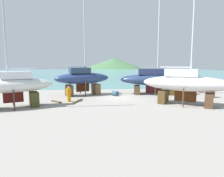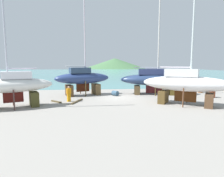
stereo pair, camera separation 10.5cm
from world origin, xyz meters
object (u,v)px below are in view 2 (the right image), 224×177
at_px(sailboat_large_starboard, 185,84).
at_px(barrel_tipped_center, 115,93).
at_px(worker, 69,94).
at_px(barrel_rust_near, 212,94).
at_px(barrel_rust_mid, 200,89).
at_px(barrel_tipped_right, 8,98).
at_px(barrel_rust_far, 192,91).
at_px(sailboat_small_center, 13,86).
at_px(sailboat_mid_port, 83,79).
at_px(sailboat_far_slipway, 154,79).

relative_size(sailboat_large_starboard, barrel_tipped_center, 17.89).
distance_m(worker, barrel_rust_near, 16.63).
bearing_deg(barrel_rust_mid, barrel_tipped_right, -170.71).
xyz_separation_m(sailboat_large_starboard, barrel_rust_far, (4.37, 7.06, -1.79)).
relative_size(sailboat_small_center, barrel_tipped_center, 17.10).
xyz_separation_m(sailboat_mid_port, barrel_rust_mid, (16.20, 0.78, -1.68)).
bearing_deg(worker, barrel_tipped_center, 86.27).
relative_size(sailboat_large_starboard, barrel_rust_near, 15.10).
bearing_deg(sailboat_far_slipway, sailboat_mid_port, -169.94).
distance_m(barrel_tipped_center, barrel_rust_far, 10.55).
relative_size(sailboat_large_starboard, barrel_rust_mid, 16.10).
bearing_deg(barrel_tipped_right, sailboat_large_starboard, -11.87).
height_order(sailboat_far_slipway, barrel_rust_near, sailboat_far_slipway).
xyz_separation_m(worker, barrel_tipped_center, (5.29, 3.35, -0.53)).
bearing_deg(barrel_rust_far, barrel_rust_near, -76.46).
height_order(barrel_rust_mid, barrel_rust_near, barrel_rust_near).
bearing_deg(sailboat_large_starboard, sailboat_mid_port, 179.46).
distance_m(sailboat_far_slipway, sailboat_large_starboard, 7.00).
distance_m(sailboat_mid_port, barrel_rust_mid, 16.30).
xyz_separation_m(sailboat_far_slipway, barrel_tipped_center, (-5.20, -0.88, -1.63)).
bearing_deg(barrel_rust_near, barrel_rust_far, 103.54).
bearing_deg(sailboat_far_slipway, barrel_rust_far, 11.54).
xyz_separation_m(sailboat_small_center, barrel_tipped_right, (-2.05, 3.61, -1.74)).
xyz_separation_m(sailboat_small_center, sailboat_large_starboard, (16.01, -0.19, 0.08)).
xyz_separation_m(worker, barrel_rust_near, (16.60, 1.00, -0.39)).
xyz_separation_m(sailboat_large_starboard, barrel_rust_near, (5.18, 3.71, -1.63)).
xyz_separation_m(sailboat_mid_port, sailboat_large_starboard, (10.21, -6.95, -0.02)).
bearing_deg(barrel_tipped_center, worker, -147.67).
xyz_separation_m(sailboat_far_slipway, barrel_rust_near, (6.12, -3.23, -1.50)).
bearing_deg(sailboat_far_slipway, barrel_tipped_right, -159.44).
distance_m(barrel_rust_mid, barrel_tipped_right, 24.37).
height_order(barrel_tipped_center, barrel_rust_far, barrel_tipped_center).
relative_size(sailboat_mid_port, barrel_tipped_right, 15.43).
relative_size(barrel_tipped_center, barrel_rust_far, 1.00).
bearing_deg(worker, sailboat_far_slipway, 75.90).
distance_m(sailboat_large_starboard, barrel_rust_near, 6.57).
bearing_deg(sailboat_large_starboard, barrel_rust_near, 69.33).
distance_m(sailboat_far_slipway, barrel_rust_mid, 7.14).
xyz_separation_m(sailboat_mid_port, sailboat_small_center, (-5.80, -6.76, -0.10)).
height_order(barrel_tipped_center, barrel_rust_mid, barrel_rust_mid).
relative_size(sailboat_far_slipway, barrel_rust_near, 15.95).
bearing_deg(sailboat_small_center, sailboat_mid_port, -154.04).
bearing_deg(sailboat_far_slipway, sailboat_small_center, -145.72).
distance_m(sailboat_far_slipway, barrel_rust_near, 7.08).
relative_size(worker, barrel_rust_far, 2.14).
distance_m(sailboat_far_slipway, worker, 11.36).
bearing_deg(barrel_rust_far, sailboat_large_starboard, -121.75).
bearing_deg(barrel_tipped_center, barrel_rust_mid, 7.88).
height_order(worker, barrel_tipped_right, worker).
height_order(sailboat_mid_port, barrel_rust_mid, sailboat_mid_port).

